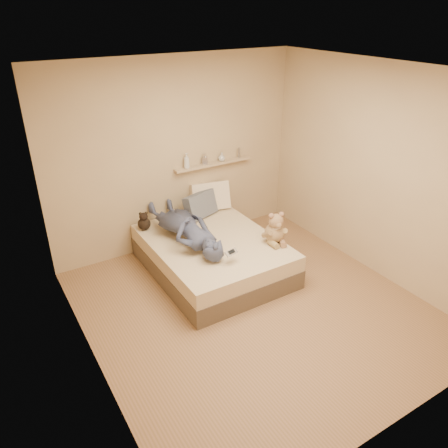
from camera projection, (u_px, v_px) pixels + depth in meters
room at (257, 205)px, 4.46m from camera, size 3.80×3.80×3.80m
bed at (213, 255)px, 5.66m from camera, size 1.50×1.90×0.45m
game_console at (231, 252)px, 5.00m from camera, size 0.17×0.10×0.06m
teddy_bear at (275, 230)px, 5.42m from camera, size 0.34×0.34×0.42m
dark_plush at (144, 222)px, 5.76m from camera, size 0.17×0.17×0.26m
pillow_cream at (210, 196)px, 6.30m from camera, size 0.59×0.38×0.43m
pillow_grey at (200, 205)px, 6.10m from camera, size 0.55×0.37×0.37m
person at (186, 227)px, 5.48m from camera, size 0.60×1.50×0.35m
wall_shelf at (213, 164)px, 6.21m from camera, size 1.20×0.12×0.03m
shelf_bottles at (206, 159)px, 6.11m from camera, size 0.93×0.14×0.21m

